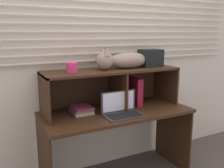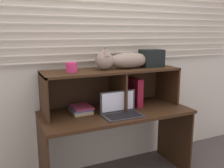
{
  "view_description": "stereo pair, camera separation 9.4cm",
  "coord_description": "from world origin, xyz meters",
  "px_view_note": "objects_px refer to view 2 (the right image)",
  "views": [
    {
      "loc": [
        -1.06,
        -1.82,
        1.47
      ],
      "look_at": [
        0.0,
        0.29,
        0.97
      ],
      "focal_mm": 39.25,
      "sensor_mm": 36.0,
      "label": 1
    },
    {
      "loc": [
        -0.98,
        -1.86,
        1.47
      ],
      "look_at": [
        0.0,
        0.29,
        0.97
      ],
      "focal_mm": 39.25,
      "sensor_mm": 36.0,
      "label": 2
    }
  ],
  "objects_px": {
    "cat": "(123,60)",
    "binder_upright": "(135,92)",
    "storage_box": "(151,58)",
    "laptop": "(121,110)",
    "book_stack": "(81,109)",
    "small_basket": "(72,67)"
  },
  "relations": [
    {
      "from": "cat",
      "to": "binder_upright",
      "type": "xyz_separation_m",
      "value": [
        0.14,
        0.0,
        -0.33
      ]
    },
    {
      "from": "cat",
      "to": "storage_box",
      "type": "bearing_deg",
      "value": 0.0
    },
    {
      "from": "binder_upright",
      "to": "cat",
      "type": "bearing_deg",
      "value": 180.0
    },
    {
      "from": "cat",
      "to": "laptop",
      "type": "relative_size",
      "value": 2.07
    },
    {
      "from": "cat",
      "to": "binder_upright",
      "type": "distance_m",
      "value": 0.36
    },
    {
      "from": "book_stack",
      "to": "small_basket",
      "type": "bearing_deg",
      "value": 177.3
    },
    {
      "from": "cat",
      "to": "storage_box",
      "type": "relative_size",
      "value": 3.29
    },
    {
      "from": "cat",
      "to": "small_basket",
      "type": "bearing_deg",
      "value": 180.0
    },
    {
      "from": "binder_upright",
      "to": "book_stack",
      "type": "relative_size",
      "value": 1.24
    },
    {
      "from": "laptop",
      "to": "binder_upright",
      "type": "relative_size",
      "value": 1.24
    },
    {
      "from": "binder_upright",
      "to": "small_basket",
      "type": "bearing_deg",
      "value": 180.0
    },
    {
      "from": "laptop",
      "to": "binder_upright",
      "type": "height_order",
      "value": "binder_upright"
    },
    {
      "from": "cat",
      "to": "binder_upright",
      "type": "relative_size",
      "value": 2.57
    },
    {
      "from": "laptop",
      "to": "storage_box",
      "type": "distance_m",
      "value": 0.68
    },
    {
      "from": "book_stack",
      "to": "binder_upright",
      "type": "bearing_deg",
      "value": 0.34
    },
    {
      "from": "storage_box",
      "to": "book_stack",
      "type": "bearing_deg",
      "value": -179.74
    },
    {
      "from": "binder_upright",
      "to": "small_basket",
      "type": "relative_size",
      "value": 2.87
    },
    {
      "from": "cat",
      "to": "small_basket",
      "type": "xyz_separation_m",
      "value": [
        -0.52,
        0.0,
        -0.04
      ]
    },
    {
      "from": "binder_upright",
      "to": "storage_box",
      "type": "xyz_separation_m",
      "value": [
        0.19,
        0.0,
        0.34
      ]
    },
    {
      "from": "cat",
      "to": "small_basket",
      "type": "distance_m",
      "value": 0.52
    },
    {
      "from": "laptop",
      "to": "binder_upright",
      "type": "distance_m",
      "value": 0.37
    },
    {
      "from": "small_basket",
      "to": "storage_box",
      "type": "relative_size",
      "value": 0.45
    }
  ]
}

